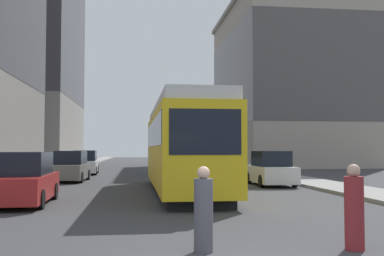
{
  "coord_description": "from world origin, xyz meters",
  "views": [
    {
      "loc": [
        -1.56,
        -7.18,
        1.92
      ],
      "look_at": [
        0.13,
        6.77,
        2.57
      ],
      "focal_mm": 42.54,
      "sensor_mm": 36.0,
      "label": 1
    }
  ],
  "objects_px": {
    "transit_bus": "(203,149)",
    "parked_car_left_far": "(23,180)",
    "parked_car_left_near": "(70,167)",
    "pedestrian_crossing_far": "(354,210)",
    "parked_car_left_mid": "(85,163)",
    "parked_car_right_far": "(271,169)",
    "pedestrian_crossing_near": "(203,212)",
    "streetcar": "(182,145)"
  },
  "relations": [
    {
      "from": "transit_bus",
      "to": "parked_car_left_far",
      "type": "xyz_separation_m",
      "value": [
        -8.97,
        -18.01,
        -1.1
      ]
    },
    {
      "from": "parked_car_left_near",
      "to": "pedestrian_crossing_far",
      "type": "bearing_deg",
      "value": -65.43
    },
    {
      "from": "parked_car_left_near",
      "to": "parked_car_left_mid",
      "type": "bearing_deg",
      "value": 92.14
    },
    {
      "from": "parked_car_left_near",
      "to": "parked_car_right_far",
      "type": "bearing_deg",
      "value": -19.45
    },
    {
      "from": "parked_car_left_near",
      "to": "parked_car_right_far",
      "type": "relative_size",
      "value": 1.05
    },
    {
      "from": "pedestrian_crossing_near",
      "to": "pedestrian_crossing_far",
      "type": "xyz_separation_m",
      "value": [
        2.89,
        -0.16,
        0.02
      ]
    },
    {
      "from": "transit_bus",
      "to": "pedestrian_crossing_far",
      "type": "relative_size",
      "value": 6.98
    },
    {
      "from": "transit_bus",
      "to": "parked_car_left_mid",
      "type": "distance_m",
      "value": 9.11
    },
    {
      "from": "streetcar",
      "to": "parked_car_left_far",
      "type": "relative_size",
      "value": 2.88
    },
    {
      "from": "pedestrian_crossing_near",
      "to": "pedestrian_crossing_far",
      "type": "bearing_deg",
      "value": 59.14
    },
    {
      "from": "parked_car_right_far",
      "to": "parked_car_left_near",
      "type": "bearing_deg",
      "value": -21.04
    },
    {
      "from": "streetcar",
      "to": "parked_car_left_far",
      "type": "height_order",
      "value": "streetcar"
    },
    {
      "from": "parked_car_right_far",
      "to": "parked_car_left_far",
      "type": "distance_m",
      "value": 12.98
    },
    {
      "from": "parked_car_right_far",
      "to": "transit_bus",
      "type": "bearing_deg",
      "value": -79.25
    },
    {
      "from": "parked_car_left_far",
      "to": "pedestrian_crossing_near",
      "type": "bearing_deg",
      "value": -58.96
    },
    {
      "from": "pedestrian_crossing_far",
      "to": "streetcar",
      "type": "bearing_deg",
      "value": -12.46
    },
    {
      "from": "parked_car_left_near",
      "to": "pedestrian_crossing_far",
      "type": "relative_size",
      "value": 2.72
    },
    {
      "from": "transit_bus",
      "to": "parked_car_left_far",
      "type": "relative_size",
      "value": 2.41
    },
    {
      "from": "streetcar",
      "to": "parked_car_left_mid",
      "type": "height_order",
      "value": "streetcar"
    },
    {
      "from": "parked_car_left_far",
      "to": "pedestrian_crossing_far",
      "type": "height_order",
      "value": "parked_car_left_far"
    },
    {
      "from": "parked_car_right_far",
      "to": "parked_car_left_far",
      "type": "relative_size",
      "value": 0.9
    },
    {
      "from": "streetcar",
      "to": "parked_car_right_far",
      "type": "distance_m",
      "value": 6.1
    },
    {
      "from": "streetcar",
      "to": "parked_car_left_near",
      "type": "xyz_separation_m",
      "value": [
        -5.93,
        7.53,
        -1.26
      ]
    },
    {
      "from": "transit_bus",
      "to": "pedestrian_crossing_far",
      "type": "distance_m",
      "value": 26.26
    },
    {
      "from": "parked_car_right_far",
      "to": "pedestrian_crossing_near",
      "type": "xyz_separation_m",
      "value": [
        -5.8,
        -14.99,
        -0.1
      ]
    },
    {
      "from": "parked_car_left_near",
      "to": "pedestrian_crossing_near",
      "type": "xyz_separation_m",
      "value": [
        5.17,
        -19.32,
        -0.1
      ]
    },
    {
      "from": "transit_bus",
      "to": "parked_car_left_far",
      "type": "height_order",
      "value": "transit_bus"
    },
    {
      "from": "streetcar",
      "to": "parked_car_left_near",
      "type": "relative_size",
      "value": 3.07
    },
    {
      "from": "parked_car_left_near",
      "to": "pedestrian_crossing_near",
      "type": "relative_size",
      "value": 2.78
    },
    {
      "from": "transit_bus",
      "to": "streetcar",
      "type": "bearing_deg",
      "value": -100.96
    },
    {
      "from": "transit_bus",
      "to": "parked_car_left_near",
      "type": "relative_size",
      "value": 2.56
    },
    {
      "from": "streetcar",
      "to": "parked_car_right_far",
      "type": "height_order",
      "value": "streetcar"
    },
    {
      "from": "parked_car_left_near",
      "to": "parked_car_right_far",
      "type": "distance_m",
      "value": 11.8
    },
    {
      "from": "parked_car_left_mid",
      "to": "pedestrian_crossing_far",
      "type": "distance_m",
      "value": 28.47
    },
    {
      "from": "streetcar",
      "to": "pedestrian_crossing_far",
      "type": "relative_size",
      "value": 8.34
    },
    {
      "from": "streetcar",
      "to": "pedestrian_crossing_near",
      "type": "bearing_deg",
      "value": -94.1
    },
    {
      "from": "parked_car_left_mid",
      "to": "pedestrian_crossing_near",
      "type": "distance_m",
      "value": 27.63
    },
    {
      "from": "parked_car_left_far",
      "to": "transit_bus",
      "type": "bearing_deg",
      "value": 61.84
    },
    {
      "from": "parked_car_left_mid",
      "to": "pedestrian_crossing_far",
      "type": "bearing_deg",
      "value": -75.67
    },
    {
      "from": "transit_bus",
      "to": "parked_car_right_far",
      "type": "height_order",
      "value": "transit_bus"
    },
    {
      "from": "streetcar",
      "to": "transit_bus",
      "type": "xyz_separation_m",
      "value": [
        3.05,
        14.26,
        -0.15
      ]
    },
    {
      "from": "transit_bus",
      "to": "pedestrian_crossing_far",
      "type": "bearing_deg",
      "value": -90.92
    }
  ]
}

